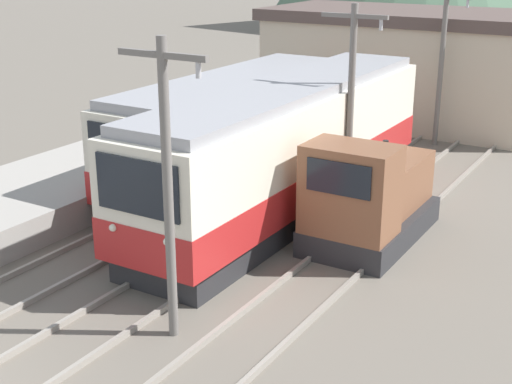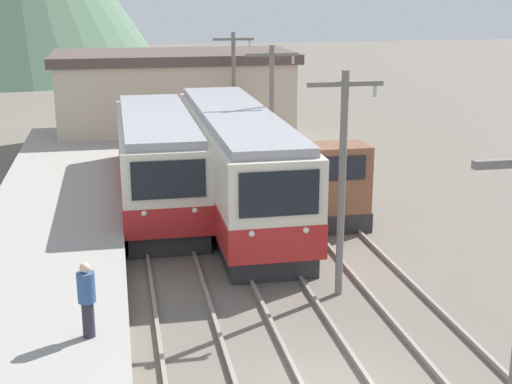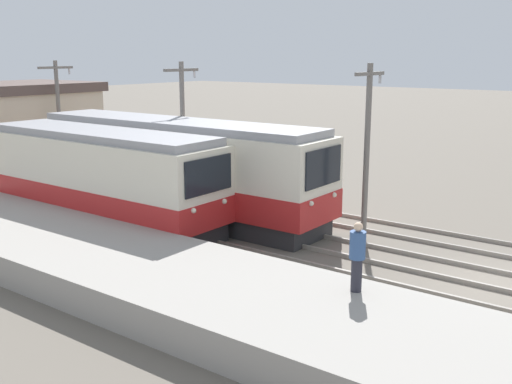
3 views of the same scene
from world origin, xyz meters
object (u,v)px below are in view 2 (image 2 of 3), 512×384
catenary_mast_distant (234,89)px  person_on_platform (87,297)px  commuter_train_left (158,166)px  shunting_locomotive (323,186)px  catenary_mast_far (272,119)px  commuter_train_center (237,167)px  catenary_mast_mid (343,176)px

catenary_mast_distant → person_on_platform: catenary_mast_distant is taller
commuter_train_left → shunting_locomotive: commuter_train_left is taller
commuter_train_left → catenary_mast_far: bearing=-3.3°
catenary_mast_distant → person_on_platform: (-6.56, -20.31, -1.54)m
commuter_train_center → commuter_train_left: bearing=157.2°
catenary_mast_far → person_on_platform: 13.48m
catenary_mast_far → catenary_mast_distant: bearing=90.0°
commuter_train_left → commuter_train_center: commuter_train_center is taller
catenary_mast_mid → catenary_mast_far: size_ratio=1.00×
commuter_train_left → catenary_mast_mid: (4.31, -8.88, 1.67)m
commuter_train_left → shunting_locomotive: size_ratio=2.36×
commuter_train_center → catenary_mast_distant: bearing=81.0°
shunting_locomotive → person_on_platform: 12.64m
catenary_mast_mid → person_on_platform: size_ratio=3.62×
commuter_train_left → commuter_train_center: bearing=-22.8°
commuter_train_center → catenary_mast_distant: (1.51, 9.56, 1.58)m
commuter_train_left → catenary_mast_distant: catenary_mast_distant is taller
catenary_mast_distant → person_on_platform: size_ratio=3.62×
commuter_train_left → catenary_mast_mid: size_ratio=1.78×
commuter_train_center → shunting_locomotive: bearing=-18.8°
commuter_train_left → catenary_mast_mid: 10.01m
commuter_train_center → catenary_mast_distant: size_ratio=2.27×
catenary_mast_far → person_on_platform: catenary_mast_far is taller
commuter_train_left → shunting_locomotive: (5.80, -2.20, -0.49)m
catenary_mast_distant → commuter_train_center: bearing=-99.0°
shunting_locomotive → catenary_mast_distant: (-1.49, 10.58, 2.16)m
catenary_mast_mid → catenary_mast_far: 8.63m
commuter_train_left → person_on_platform: bearing=-100.7°
catenary_mast_far → commuter_train_left: bearing=176.7°
catenary_mast_mid → catenary_mast_distant: same height
commuter_train_left → shunting_locomotive: 6.22m
shunting_locomotive → catenary_mast_far: (-1.49, 1.95, 2.16)m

